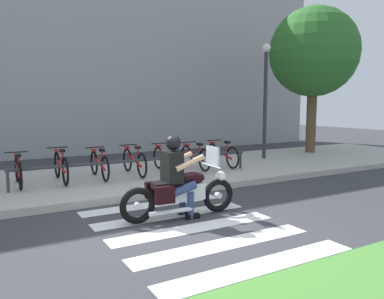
% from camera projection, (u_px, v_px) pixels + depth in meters
% --- Properties ---
extents(ground_plane, '(48.00, 48.00, 0.00)m').
position_uv_depth(ground_plane, '(181.00, 231.00, 5.78)').
color(ground_plane, '#38383D').
extents(sidewalk, '(24.00, 4.40, 0.15)m').
position_uv_depth(sidewalk, '(101.00, 179.00, 9.38)').
color(sidewalk, '#B7B2A8').
rests_on(sidewalk, ground).
extents(crosswalk_stripe_0, '(2.80, 0.40, 0.01)m').
position_uv_depth(crosswalk_stripe_0, '(262.00, 266.00, 4.52)').
color(crosswalk_stripe_0, white).
rests_on(crosswalk_stripe_0, ground).
extents(crosswalk_stripe_1, '(2.80, 0.40, 0.01)m').
position_uv_depth(crosswalk_stripe_1, '(224.00, 244.00, 5.21)').
color(crosswalk_stripe_1, white).
rests_on(crosswalk_stripe_1, ground).
extents(crosswalk_stripe_2, '(2.80, 0.40, 0.01)m').
position_uv_depth(crosswalk_stripe_2, '(194.00, 228.00, 5.90)').
color(crosswalk_stripe_2, white).
rests_on(crosswalk_stripe_2, ground).
extents(crosswalk_stripe_3, '(2.80, 0.40, 0.01)m').
position_uv_depth(crosswalk_stripe_3, '(171.00, 215.00, 6.58)').
color(crosswalk_stripe_3, white).
rests_on(crosswalk_stripe_3, ground).
extents(crosswalk_stripe_4, '(2.80, 0.40, 0.01)m').
position_uv_depth(crosswalk_stripe_4, '(153.00, 204.00, 7.27)').
color(crosswalk_stripe_4, white).
rests_on(crosswalk_stripe_4, ground).
extents(motorcycle, '(2.12, 0.64, 1.19)m').
position_uv_depth(motorcycle, '(181.00, 192.00, 6.41)').
color(motorcycle, black).
rests_on(motorcycle, ground).
extents(rider, '(0.64, 0.55, 1.42)m').
position_uv_depth(rider, '(176.00, 171.00, 6.33)').
color(rider, black).
rests_on(rider, ground).
extents(bicycle_0, '(0.48, 1.56, 0.73)m').
position_uv_depth(bicycle_0, '(18.00, 171.00, 8.19)').
color(bicycle_0, black).
rests_on(bicycle_0, sidewalk).
extents(bicycle_1, '(0.48, 1.70, 0.78)m').
position_uv_depth(bicycle_1, '(61.00, 167.00, 8.63)').
color(bicycle_1, black).
rests_on(bicycle_1, sidewalk).
extents(bicycle_2, '(0.48, 1.62, 0.73)m').
position_uv_depth(bicycle_2, '(99.00, 164.00, 9.07)').
color(bicycle_2, black).
rests_on(bicycle_2, sidewalk).
extents(bicycle_3, '(0.48, 1.67, 0.75)m').
position_uv_depth(bicycle_3, '(134.00, 161.00, 9.51)').
color(bicycle_3, black).
rests_on(bicycle_3, sidewalk).
extents(bicycle_4, '(0.48, 1.64, 0.74)m').
position_uv_depth(bicycle_4, '(166.00, 159.00, 9.95)').
color(bicycle_4, black).
rests_on(bicycle_4, sidewalk).
extents(bicycle_5, '(0.48, 1.61, 0.73)m').
position_uv_depth(bicycle_5, '(195.00, 157.00, 10.40)').
color(bicycle_5, black).
rests_on(bicycle_5, sidewalk).
extents(bicycle_6, '(0.48, 1.67, 0.74)m').
position_uv_depth(bicycle_6, '(222.00, 154.00, 10.84)').
color(bicycle_6, black).
rests_on(bicycle_6, sidewalk).
extents(bike_rack, '(5.95, 0.07, 0.49)m').
position_uv_depth(bike_rack, '(143.00, 161.00, 9.03)').
color(bike_rack, '#333338').
rests_on(bike_rack, sidewalk).
extents(street_lamp, '(0.28, 0.28, 3.85)m').
position_uv_depth(street_lamp, '(265.00, 91.00, 12.21)').
color(street_lamp, '#2D2D33').
rests_on(street_lamp, ground).
extents(tree_near_rack, '(3.22, 3.22, 5.42)m').
position_uv_depth(tree_near_rack, '(314.00, 53.00, 13.66)').
color(tree_near_rack, brown).
rests_on(tree_near_rack, ground).
extents(building_backdrop, '(24.00, 1.20, 9.11)m').
position_uv_depth(building_backdrop, '(52.00, 32.00, 13.75)').
color(building_backdrop, '#A3A3A3').
rests_on(building_backdrop, ground).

